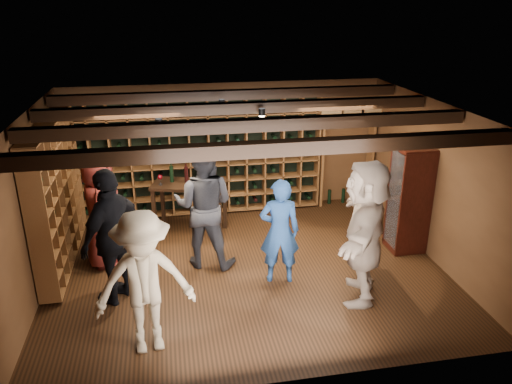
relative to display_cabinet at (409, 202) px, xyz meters
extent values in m
plane|color=#311B0D|center=(-2.71, -0.20, -0.86)|extent=(6.00, 6.00, 0.00)
plane|color=brown|center=(-2.71, 2.30, 0.39)|extent=(6.00, 0.00, 6.00)
plane|color=brown|center=(-2.71, -2.70, 0.39)|extent=(6.00, 0.00, 6.00)
plane|color=brown|center=(-5.71, -0.20, 0.39)|extent=(0.00, 5.00, 5.00)
plane|color=brown|center=(0.29, -0.20, 0.39)|extent=(0.00, 5.00, 5.00)
plane|color=black|center=(-2.71, -0.20, 1.64)|extent=(6.00, 6.00, 0.00)
cube|color=black|center=(-2.71, -1.80, 1.56)|extent=(5.90, 0.18, 0.16)
cube|color=black|center=(-2.71, -0.70, 1.56)|extent=(5.90, 0.18, 0.16)
cube|color=black|center=(-2.71, 0.40, 1.56)|extent=(5.90, 0.18, 0.16)
cube|color=black|center=(-2.71, 1.50, 1.56)|extent=(5.90, 0.18, 0.16)
cylinder|color=black|center=(-3.91, -0.20, 1.53)|extent=(0.10, 0.10, 0.10)
cylinder|color=black|center=(-2.41, 0.20, 1.53)|extent=(0.10, 0.10, 0.10)
cylinder|color=black|center=(-1.31, -0.50, 1.53)|extent=(0.10, 0.10, 0.10)
cylinder|color=black|center=(-2.91, 1.00, 1.53)|extent=(0.10, 0.10, 0.10)
cube|color=brown|center=(-3.24, 2.13, 0.29)|extent=(4.65, 0.30, 2.20)
cube|color=black|center=(-3.24, 2.13, 0.29)|extent=(4.56, 0.02, 2.16)
cube|color=brown|center=(-5.54, 0.62, 0.29)|extent=(0.30, 2.65, 2.20)
cube|color=black|center=(-5.54, 0.62, 0.29)|extent=(0.29, 0.02, 2.16)
cube|color=brown|center=(-0.31, 2.12, 0.99)|extent=(1.15, 0.32, 0.04)
cube|color=brown|center=(0.21, 2.12, 0.07)|extent=(0.05, 0.28, 1.85)
cube|color=brown|center=(-0.83, 2.12, 0.07)|extent=(0.05, 0.28, 1.85)
cube|color=tan|center=(-0.71, 2.12, 1.11)|extent=(0.40, 0.30, 0.20)
cube|color=tan|center=(-0.26, 2.12, 1.11)|extent=(0.40, 0.30, 0.20)
cube|color=tan|center=(0.09, 2.12, 1.11)|extent=(0.40, 0.30, 0.20)
cube|color=#37100B|center=(0.01, 0.00, -0.81)|extent=(0.55, 0.50, 0.10)
cube|color=#37100B|center=(0.01, 0.00, 0.04)|extent=(0.55, 0.50, 1.70)
cube|color=white|center=(-0.25, 0.00, 0.04)|extent=(0.01, 0.46, 1.60)
cube|color=#37100B|center=(0.01, 0.00, 0.04)|extent=(0.50, 0.44, 0.02)
sphere|color=#59260C|center=(-0.01, 0.00, 0.14)|extent=(0.18, 0.18, 0.18)
imported|color=navy|center=(-2.30, -0.59, -0.05)|extent=(0.64, 0.47, 1.61)
imported|color=black|center=(-3.33, 0.12, 0.14)|extent=(1.16, 1.04, 1.99)
imported|color=maroon|center=(-4.88, 0.40, 0.07)|extent=(0.59, 0.91, 1.84)
imported|color=black|center=(-4.62, -0.66, 0.11)|extent=(1.06, 1.18, 1.93)
imported|color=gray|center=(-4.19, -1.84, 0.04)|extent=(1.24, 0.81, 1.80)
imported|color=gray|center=(-1.27, -1.23, 0.16)|extent=(1.30, 1.97, 2.03)
cube|color=black|center=(-3.49, 1.26, 0.07)|extent=(1.38, 0.96, 0.05)
cube|color=black|center=(-4.12, 1.18, -0.41)|extent=(0.08, 0.08, 0.90)
cube|color=black|center=(-3.01, 0.85, -0.41)|extent=(0.08, 0.08, 0.90)
cube|color=black|center=(-3.97, 1.68, -0.41)|extent=(0.08, 0.08, 0.90)
cube|color=black|center=(-2.87, 1.35, -0.41)|extent=(0.08, 0.08, 0.90)
cylinder|color=black|center=(-3.78, 1.40, 0.23)|extent=(0.07, 0.07, 0.28)
cylinder|color=black|center=(-3.53, 1.33, 0.23)|extent=(0.07, 0.07, 0.28)
cylinder|color=black|center=(-3.23, 1.24, 0.23)|extent=(0.07, 0.07, 0.28)
camera|label=1|loc=(-3.82, -6.95, 3.11)|focal=35.00mm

